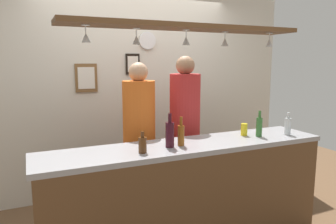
# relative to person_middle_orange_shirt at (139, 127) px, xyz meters

# --- Properties ---
(ground_plane) EXTENTS (8.00, 8.00, 0.00)m
(ground_plane) POSITION_rel_person_middle_orange_shirt_xyz_m (0.25, -0.28, -1.02)
(ground_plane) COLOR brown
(back_wall) EXTENTS (4.40, 0.06, 2.60)m
(back_wall) POSITION_rel_person_middle_orange_shirt_xyz_m (0.25, 0.82, 0.28)
(back_wall) COLOR silver
(back_wall) RESTS_ON ground_plane
(bar_counter) EXTENTS (2.70, 0.55, 0.95)m
(bar_counter) POSITION_rel_person_middle_orange_shirt_xyz_m (0.25, -0.78, -0.37)
(bar_counter) COLOR #99999E
(bar_counter) RESTS_ON ground_plane
(overhead_glass_rack) EXTENTS (2.20, 0.36, 0.04)m
(overhead_glass_rack) POSITION_rel_person_middle_orange_shirt_xyz_m (0.25, -0.58, 0.97)
(overhead_glass_rack) COLOR brown
(hanging_wineglass_far_left) EXTENTS (0.07, 0.07, 0.13)m
(hanging_wineglass_far_left) POSITION_rel_person_middle_orange_shirt_xyz_m (-0.62, -0.60, 0.86)
(hanging_wineglass_far_left) COLOR silver
(hanging_wineglass_far_left) RESTS_ON overhead_glass_rack
(hanging_wineglass_left) EXTENTS (0.07, 0.07, 0.13)m
(hanging_wineglass_left) POSITION_rel_person_middle_orange_shirt_xyz_m (-0.19, -0.51, 0.86)
(hanging_wineglass_left) COLOR silver
(hanging_wineglass_left) RESTS_ON overhead_glass_rack
(hanging_wineglass_center_left) EXTENTS (0.07, 0.07, 0.13)m
(hanging_wineglass_center_left) POSITION_rel_person_middle_orange_shirt_xyz_m (0.26, -0.57, 0.86)
(hanging_wineglass_center_left) COLOR silver
(hanging_wineglass_center_left) RESTS_ON overhead_glass_rack
(hanging_wineglass_center) EXTENTS (0.07, 0.07, 0.13)m
(hanging_wineglass_center) POSITION_rel_person_middle_orange_shirt_xyz_m (0.68, -0.54, 0.86)
(hanging_wineglass_center) COLOR silver
(hanging_wineglass_center) RESTS_ON overhead_glass_rack
(hanging_wineglass_center_right) EXTENTS (0.07, 0.07, 0.13)m
(hanging_wineglass_center_right) POSITION_rel_person_middle_orange_shirt_xyz_m (1.15, -0.61, 0.86)
(hanging_wineglass_center_right) COLOR silver
(hanging_wineglass_center_right) RESTS_ON overhead_glass_rack
(person_middle_orange_shirt) EXTENTS (0.34, 0.34, 1.69)m
(person_middle_orange_shirt) POSITION_rel_person_middle_orange_shirt_xyz_m (0.00, 0.00, 0.00)
(person_middle_orange_shirt) COLOR #2D334C
(person_middle_orange_shirt) RESTS_ON ground_plane
(person_right_red_shirt) EXTENTS (0.34, 0.34, 1.75)m
(person_right_red_shirt) POSITION_rel_person_middle_orange_shirt_xyz_m (0.54, 0.00, 0.04)
(person_right_red_shirt) COLOR #2D334C
(person_right_red_shirt) RESTS_ON ground_plane
(bottle_soda_clear) EXTENTS (0.06, 0.06, 0.23)m
(bottle_soda_clear) POSITION_rel_person_middle_orange_shirt_xyz_m (1.35, -0.72, 0.03)
(bottle_soda_clear) COLOR silver
(bottle_soda_clear) RESTS_ON bar_counter
(bottle_beer_brown_stubby) EXTENTS (0.07, 0.07, 0.18)m
(bottle_beer_brown_stubby) POSITION_rel_person_middle_orange_shirt_xyz_m (-0.22, -0.73, 0.01)
(bottle_beer_brown_stubby) COLOR #512D14
(bottle_beer_brown_stubby) RESTS_ON bar_counter
(bottle_wine_dark_red) EXTENTS (0.08, 0.08, 0.30)m
(bottle_wine_dark_red) POSITION_rel_person_middle_orange_shirt_xyz_m (0.06, -0.66, 0.06)
(bottle_wine_dark_red) COLOR #380F19
(bottle_wine_dark_red) RESTS_ON bar_counter
(bottle_beer_green_import) EXTENTS (0.06, 0.06, 0.26)m
(bottle_beer_green_import) POSITION_rel_person_middle_orange_shirt_xyz_m (1.03, -0.66, 0.04)
(bottle_beer_green_import) COLOR #336B2D
(bottle_beer_green_import) RESTS_ON bar_counter
(bottle_beer_amber_tall) EXTENTS (0.06, 0.06, 0.26)m
(bottle_beer_amber_tall) POSITION_rel_person_middle_orange_shirt_xyz_m (0.17, -0.65, 0.04)
(bottle_beer_amber_tall) COLOR brown
(bottle_beer_amber_tall) RESTS_ON bar_counter
(drink_can) EXTENTS (0.07, 0.07, 0.12)m
(drink_can) POSITION_rel_person_middle_orange_shirt_xyz_m (0.92, -0.56, -0.00)
(drink_can) COLOR yellow
(drink_can) RESTS_ON bar_counter
(picture_frame_crest) EXTENTS (0.18, 0.02, 0.26)m
(picture_frame_crest) POSITION_rel_person_middle_orange_shirt_xyz_m (0.19, 0.78, 0.64)
(picture_frame_crest) COLOR black
(picture_frame_crest) RESTS_ON back_wall
(picture_frame_caricature) EXTENTS (0.26, 0.02, 0.34)m
(picture_frame_caricature) POSITION_rel_person_middle_orange_shirt_xyz_m (-0.39, 0.78, 0.48)
(picture_frame_caricature) COLOR brown
(picture_frame_caricature) RESTS_ON back_wall
(wall_clock) EXTENTS (0.22, 0.03, 0.22)m
(wall_clock) POSITION_rel_person_middle_orange_shirt_xyz_m (0.39, 0.77, 0.94)
(wall_clock) COLOR white
(wall_clock) RESTS_ON back_wall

